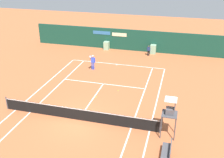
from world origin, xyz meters
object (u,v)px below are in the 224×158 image
(umpire_chair, at_px, (170,112))
(player_bench, at_px, (168,150))
(ball_kid_left_post, at_px, (149,50))
(tennis_ball_by_sideline, at_px, (96,97))
(player_on_baseline, at_px, (93,61))
(tennis_ball_near_service_line, at_px, (118,90))

(umpire_chair, distance_m, player_bench, 2.57)
(ball_kid_left_post, bearing_deg, tennis_ball_by_sideline, 71.23)
(umpire_chair, xyz_separation_m, player_on_baseline, (-8.66, 9.66, -0.85))
(ball_kid_left_post, bearing_deg, player_bench, 96.22)
(umpire_chair, relative_size, tennis_ball_near_service_line, 40.91)
(player_bench, height_order, ball_kid_left_post, ball_kid_left_post)
(player_on_baseline, bearing_deg, tennis_ball_near_service_line, 115.39)
(tennis_ball_near_service_line, bearing_deg, tennis_ball_by_sideline, -131.90)
(umpire_chair, bearing_deg, player_on_baseline, 41.88)
(ball_kid_left_post, height_order, tennis_ball_near_service_line, ball_kid_left_post)
(tennis_ball_by_sideline, bearing_deg, ball_kid_left_post, 76.75)
(umpire_chair, relative_size, ball_kid_left_post, 2.19)
(tennis_ball_near_service_line, xyz_separation_m, tennis_ball_by_sideline, (-1.53, -1.71, 0.00))
(ball_kid_left_post, relative_size, tennis_ball_near_service_line, 18.71)
(umpire_chair, xyz_separation_m, tennis_ball_near_service_line, (-4.84, 5.52, -1.78))
(player_on_baseline, xyz_separation_m, tennis_ball_by_sideline, (2.29, -5.85, -0.93))
(tennis_ball_near_service_line, distance_m, tennis_ball_by_sideline, 2.29)
(tennis_ball_near_service_line, bearing_deg, player_on_baseline, 132.67)
(ball_kid_left_post, distance_m, tennis_ball_near_service_line, 10.26)
(umpire_chair, height_order, player_bench, umpire_chair)
(umpire_chair, distance_m, tennis_ball_near_service_line, 7.55)
(tennis_ball_by_sideline, bearing_deg, umpire_chair, -30.88)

